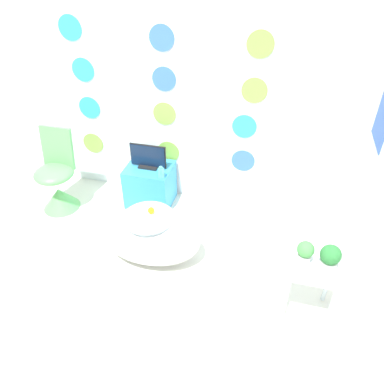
% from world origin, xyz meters
% --- Properties ---
extents(ground_plane, '(12.00, 12.00, 0.00)m').
position_xyz_m(ground_plane, '(0.00, 0.00, 0.00)').
color(ground_plane, silver).
extents(wall_back_dotted, '(4.65, 0.05, 2.60)m').
position_xyz_m(wall_back_dotted, '(0.00, 1.78, 1.30)').
color(wall_back_dotted, white).
rests_on(wall_back_dotted, ground_plane).
extents(wall_right, '(0.06, 2.76, 2.60)m').
position_xyz_m(wall_right, '(1.85, 0.88, 1.30)').
color(wall_right, white).
rests_on(wall_right, ground_plane).
extents(bathtub, '(0.92, 0.55, 0.47)m').
position_xyz_m(bathtub, '(0.17, 0.75, 0.24)').
color(bathtub, white).
rests_on(bathtub, ground_plane).
extents(rubber_duck, '(0.06, 0.07, 0.07)m').
position_xyz_m(rubber_duck, '(0.18, 0.78, 0.51)').
color(rubber_duck, yellow).
rests_on(rubber_duck, bathtub).
extents(chair, '(0.41, 0.41, 0.87)m').
position_xyz_m(chair, '(-1.02, 1.20, 0.28)').
color(chair, '#66C166').
rests_on(chair, ground_plane).
extents(tv_cabinet, '(0.47, 0.41, 0.45)m').
position_xyz_m(tv_cabinet, '(-0.11, 1.52, 0.23)').
color(tv_cabinet, '#389ED6').
rests_on(tv_cabinet, ground_plane).
extents(tv, '(0.38, 0.12, 0.26)m').
position_xyz_m(tv, '(-0.11, 1.52, 0.57)').
color(tv, black).
rests_on(tv, tv_cabinet).
extents(vase, '(0.06, 0.06, 0.13)m').
position_xyz_m(vase, '(0.08, 1.37, 0.51)').
color(vase, '#51B2AD').
rests_on(vase, tv_cabinet).
extents(side_table, '(0.37, 0.35, 0.51)m').
position_xyz_m(side_table, '(1.54, 0.47, 0.40)').
color(side_table, silver).
rests_on(side_table, ground_plane).
extents(potted_plant_left, '(0.12, 0.12, 0.20)m').
position_xyz_m(potted_plant_left, '(1.46, 0.47, 0.62)').
color(potted_plant_left, white).
rests_on(potted_plant_left, side_table).
extents(potted_plant_right, '(0.15, 0.15, 0.22)m').
position_xyz_m(potted_plant_right, '(1.63, 0.46, 0.63)').
color(potted_plant_right, white).
rests_on(potted_plant_right, side_table).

